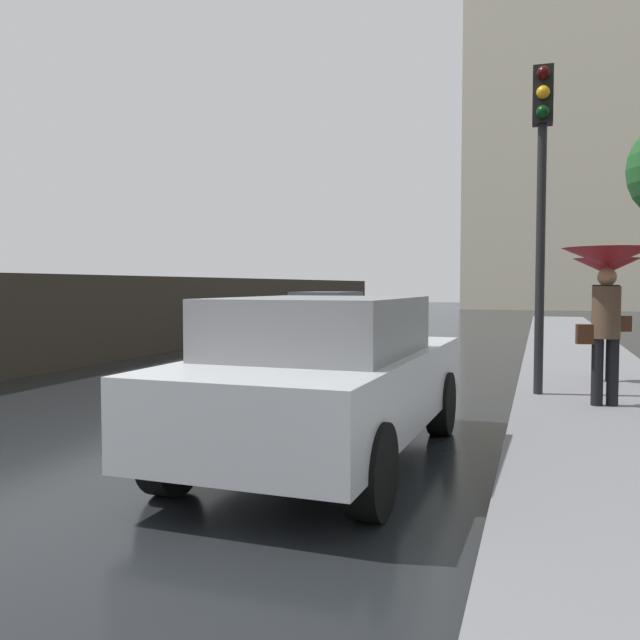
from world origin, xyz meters
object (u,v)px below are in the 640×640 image
at_px(traffic_light, 542,169).
at_px(pedestrian_with_umbrella_near, 607,279).
at_px(pedestrian_with_umbrella_far, 606,286).
at_px(car_silver_mid_road, 327,376).
at_px(car_grey_near_kerb, 324,314).

bearing_deg(traffic_light, pedestrian_with_umbrella_near, -40.20).
relative_size(pedestrian_with_umbrella_near, pedestrian_with_umbrella_far, 1.02).
bearing_deg(car_silver_mid_road, pedestrian_with_umbrella_far, 63.71).
bearing_deg(traffic_light, car_silver_mid_road, -116.66).
relative_size(car_grey_near_kerb, pedestrian_with_umbrella_far, 2.28).
bearing_deg(pedestrian_with_umbrella_near, car_grey_near_kerb, -67.92).
bearing_deg(pedestrian_with_umbrella_far, car_silver_mid_road, -129.22).
xyz_separation_m(pedestrian_with_umbrella_far, traffic_light, (-0.96, -1.61, 1.55)).
height_order(car_grey_near_kerb, pedestrian_with_umbrella_far, pedestrian_with_umbrella_far).
bearing_deg(traffic_light, car_grey_near_kerb, 122.46).
xyz_separation_m(car_silver_mid_road, pedestrian_with_umbrella_near, (2.59, 2.99, 0.90)).
bearing_deg(car_silver_mid_road, traffic_light, 65.02).
relative_size(car_grey_near_kerb, traffic_light, 0.98).
distance_m(car_silver_mid_road, pedestrian_with_umbrella_far, 6.00).
height_order(car_grey_near_kerb, car_silver_mid_road, car_silver_mid_road).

